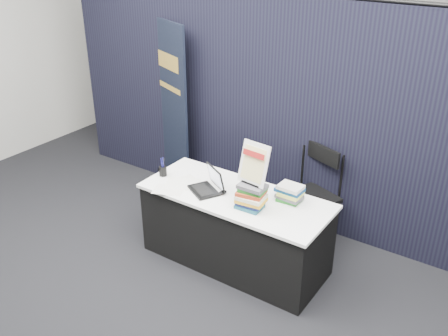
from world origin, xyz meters
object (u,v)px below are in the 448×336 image
laptop (206,185)px  book_stack_short (290,193)px  info_sign (254,164)px  book_stack_tall (251,196)px  display_table (235,228)px  pullup_banner (170,116)px  stacking_chair (313,192)px

laptop → book_stack_short: bearing=48.5°
info_sign → book_stack_tall: bearing=-83.6°
laptop → info_sign: size_ratio=0.97×
display_table → book_stack_tall: bearing=-26.8°
pullup_banner → stacking_chair: bearing=17.9°
display_table → pullup_banner: size_ratio=0.88×
book_stack_tall → info_sign: (-0.00, 0.03, 0.30)m
book_stack_tall → pullup_banner: bearing=149.4°
book_stack_tall → book_stack_short: size_ratio=1.18×
laptop → stacking_chair: (0.72, 0.85, -0.25)m
laptop → book_stack_short: 0.79m
book_stack_short → stacking_chair: 0.66m
book_stack_short → laptop: bearing=-161.0°
display_table → stacking_chair: stacking_chair is taller
book_stack_short → info_sign: (-0.23, -0.27, 0.34)m
book_stack_short → pullup_banner: 2.18m
laptop → stacking_chair: size_ratio=0.37×
info_sign → pullup_banner: bearing=156.5°
info_sign → laptop: bearing=-174.8°
display_table → info_sign: (0.24, -0.09, 0.79)m
book_stack_short → info_sign: bearing=-130.6°
book_stack_short → pullup_banner: pullup_banner is taller
book_stack_tall → stacking_chair: bearing=77.6°
book_stack_short → stacking_chair: (-0.03, 0.60, -0.27)m
info_sign → display_table: bearing=165.7°
book_stack_short → pullup_banner: bearing=159.3°
laptop → book_stack_tall: bearing=24.9°
book_stack_tall → stacking_chair: size_ratio=0.26×
display_table → book_stack_short: (0.47, 0.18, 0.45)m
book_stack_tall → info_sign: info_sign is taller
display_table → info_sign: 0.83m
pullup_banner → display_table: bearing=-8.3°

